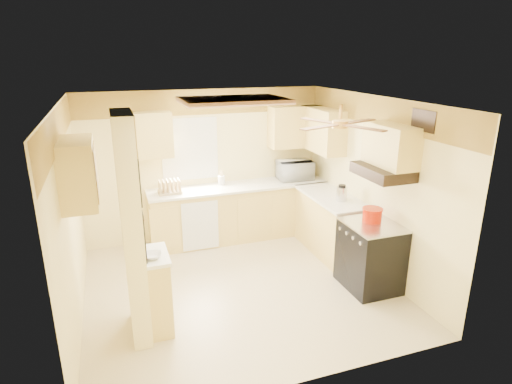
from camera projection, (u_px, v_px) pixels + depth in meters
name	position (u px, v px, depth m)	size (l,w,h in m)	color
floor	(240.00, 287.00, 5.84)	(4.00, 4.00, 0.00)	beige
ceiling	(237.00, 101.00, 5.07)	(4.00, 4.00, 0.00)	white
wall_back	(205.00, 165.00, 7.16)	(4.00, 4.00, 0.00)	#FFEA9B
wall_front	(301.00, 268.00, 3.75)	(4.00, 4.00, 0.00)	#FFEA9B
wall_left	(69.00, 220.00, 4.83)	(3.80, 3.80, 0.00)	#FFEA9B
wall_right	(373.00, 185.00, 6.08)	(3.80, 3.80, 0.00)	#FFEA9B
wallpaper_border	(203.00, 102.00, 6.82)	(4.00, 0.02, 0.40)	gold
partition_column	(132.00, 230.00, 4.54)	(0.20, 0.70, 2.50)	#FFEA9B
partition_ledge	(158.00, 293.00, 4.85)	(0.25, 0.55, 0.90)	#FFDC73
ledge_top	(155.00, 255.00, 4.71)	(0.28, 0.58, 0.04)	silver
lower_cabinets_back	(240.00, 213.00, 7.29)	(3.00, 0.60, 0.90)	#FFDC73
lower_cabinets_right	(331.00, 225.00, 6.77)	(0.60, 1.40, 0.90)	#FFDC73
countertop_back	(240.00, 187.00, 7.14)	(3.04, 0.64, 0.04)	silver
countertop_right	(332.00, 197.00, 6.62)	(0.64, 1.44, 0.04)	silver
dishwasher_panel	(200.00, 226.00, 6.79)	(0.58, 0.02, 0.80)	white
window	(190.00, 149.00, 6.98)	(0.92, 0.02, 1.02)	white
upper_cab_back_left	(152.00, 135.00, 6.55)	(0.60, 0.35, 0.70)	#FFDC73
upper_cab_back_right	(295.00, 126.00, 7.30)	(0.90, 0.35, 0.70)	#FFDC73
upper_cab_right	(323.00, 130.00, 6.96)	(0.35, 1.00, 0.70)	#FFDC73
upper_cab_left_wall	(78.00, 173.00, 4.47)	(0.35, 0.75, 0.70)	#FFDC73
upper_cab_over_stove	(391.00, 145.00, 5.31)	(0.35, 0.76, 0.52)	#FFDC73
stove	(370.00, 256.00, 5.73)	(0.68, 0.77, 0.92)	black
range_hood	(383.00, 172.00, 5.39)	(0.50, 0.76, 0.14)	black
poster_menu	(138.00, 175.00, 4.39)	(0.02, 0.42, 0.57)	black
poster_nashville	(143.00, 233.00, 4.59)	(0.02, 0.42, 0.57)	black
ceiling_light_panel	(233.00, 101.00, 5.56)	(1.35, 0.95, 0.06)	brown
ceiling_fan	(340.00, 124.00, 4.82)	(1.15, 1.15, 0.26)	gold
vent_grate	(424.00, 121.00, 4.94)	(0.02, 0.40, 0.25)	black
microwave	(295.00, 170.00, 7.44)	(0.59, 0.40, 0.33)	white
bowl	(152.00, 256.00, 4.60)	(0.20, 0.20, 0.05)	white
dutch_oven	(372.00, 215.00, 5.66)	(0.27, 0.27, 0.18)	#B61700
kettle	(342.00, 193.00, 6.36)	(0.16, 0.16, 0.25)	silver
dish_rack	(170.00, 188.00, 6.73)	(0.36, 0.26, 0.21)	tan
utensil_crock	(221.00, 180.00, 7.17)	(0.12, 0.12, 0.23)	white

